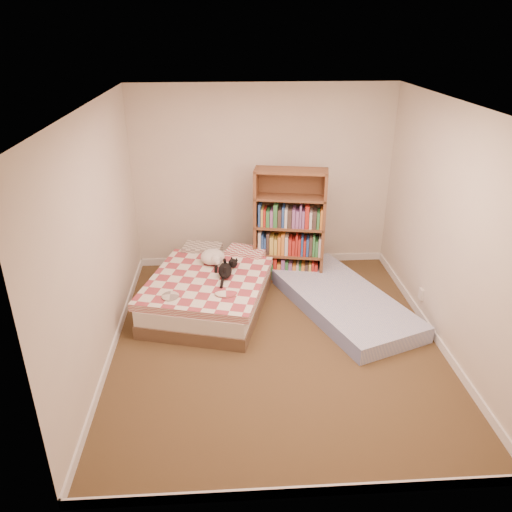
{
  "coord_description": "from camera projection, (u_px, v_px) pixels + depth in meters",
  "views": [
    {
      "loc": [
        -0.51,
        -4.54,
        3.16
      ],
      "look_at": [
        -0.2,
        0.3,
        0.89
      ],
      "focal_mm": 35.0,
      "sensor_mm": 36.0,
      "label": 1
    }
  ],
  "objects": [
    {
      "name": "room",
      "position": [
        278.0,
        241.0,
        4.96
      ],
      "size": [
        3.51,
        4.01,
        2.51
      ],
      "color": "#43331C",
      "rests_on": "ground"
    },
    {
      "name": "bed",
      "position": [
        211.0,
        288.0,
        6.11
      ],
      "size": [
        1.68,
        2.07,
        0.48
      ],
      "rotation": [
        0.0,
        0.0,
        -0.26
      ],
      "color": "brown",
      "rests_on": "room"
    },
    {
      "name": "bookshelf",
      "position": [
        289.0,
        240.0,
        6.58
      ],
      "size": [
        0.97,
        0.47,
        1.53
      ],
      "rotation": [
        0.0,
        0.0,
        -0.18
      ],
      "color": "brown",
      "rests_on": "room"
    },
    {
      "name": "floor_mattress",
      "position": [
        341.0,
        300.0,
        6.08
      ],
      "size": [
        1.67,
        2.34,
        0.19
      ],
      "primitive_type": "cube",
      "rotation": [
        0.0,
        0.0,
        0.37
      ],
      "color": "#7789C7",
      "rests_on": "room"
    },
    {
      "name": "black_cat",
      "position": [
        225.0,
        269.0,
        5.96
      ],
      "size": [
        0.32,
        0.62,
        0.14
      ],
      "rotation": [
        0.0,
        0.0,
        -0.51
      ],
      "color": "black",
      "rests_on": "bed"
    },
    {
      "name": "white_dog",
      "position": [
        213.0,
        257.0,
        6.22
      ],
      "size": [
        0.42,
        0.43,
        0.16
      ],
      "rotation": [
        0.0,
        0.0,
        -0.43
      ],
      "color": "silver",
      "rests_on": "bed"
    }
  ]
}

